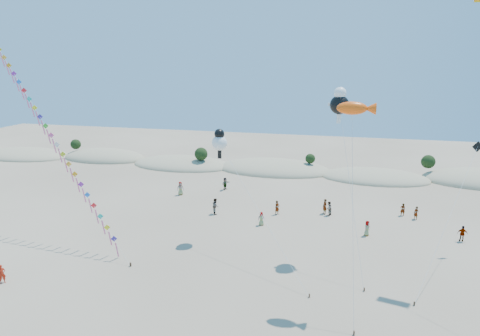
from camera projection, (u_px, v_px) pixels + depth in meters
The scene contains 8 objects.
dune_ridge at pixel (279, 170), 66.44m from camera, with size 145.30×11.49×5.57m.
kite_train at pixel (41, 119), 40.60m from camera, with size 23.50×11.34×22.64m.
fish_kite at pixel (356, 109), 27.90m from camera, with size 2.66×5.90×14.72m.
cartoon_kite_low at pixel (220, 141), 39.16m from camera, with size 10.62×10.28×11.11m.
cartoon_kite_high at pixel (340, 103), 35.16m from camera, with size 3.80×8.05×15.29m.
dark_kite at pixel (463, 183), 34.87m from camera, with size 6.94×12.25×10.37m.
flyer_foreground at pixel (2, 274), 32.34m from camera, with size 0.58×0.38×1.60m, color #AA1E0D.
beachgoers at pixel (279, 204), 48.23m from camera, with size 33.87×12.79×1.89m.
Camera 1 is at (9.90, -18.76, 17.32)m, focal length 30.00 mm.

